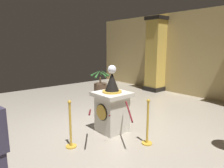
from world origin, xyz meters
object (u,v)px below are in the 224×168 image
at_px(stanchion_far, 147,128).
at_px(potted_palm_left, 100,87).
at_px(pedestal_clock, 112,107).
at_px(stanchion_near, 71,131).

xyz_separation_m(stanchion_far, potted_palm_left, (-4.48, 2.06, -0.03)).
height_order(pedestal_clock, potted_palm_left, pedestal_clock).
xyz_separation_m(pedestal_clock, stanchion_near, (0.07, -1.24, -0.28)).
bearing_deg(stanchion_near, pedestal_clock, 93.41).
distance_m(pedestal_clock, potted_palm_left, 4.09).
bearing_deg(pedestal_clock, stanchion_far, 7.97).
relative_size(pedestal_clock, potted_palm_left, 1.49).
height_order(stanchion_far, potted_palm_left, potted_palm_left).
height_order(stanchion_near, stanchion_far, stanchion_near).
height_order(stanchion_near, potted_palm_left, potted_palm_left).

